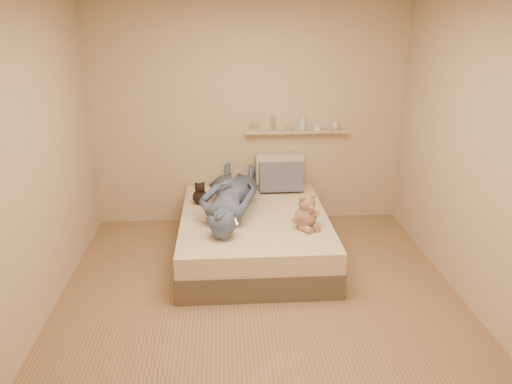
{
  "coord_description": "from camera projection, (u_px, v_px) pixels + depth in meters",
  "views": [
    {
      "loc": [
        -0.29,
        -3.78,
        2.43
      ],
      "look_at": [
        0.0,
        0.65,
        0.8
      ],
      "focal_mm": 35.0,
      "sensor_mm": 36.0,
      "label": 1
    }
  ],
  "objects": [
    {
      "name": "pillow_cream",
      "position": [
        279.0,
        171.0,
        5.84
      ],
      "size": [
        0.55,
        0.22,
        0.42
      ],
      "primitive_type": "cube",
      "rotation": [
        -0.16,
        0.0,
        -0.0
      ],
      "color": "#C4B39B",
      "rests_on": "bed"
    },
    {
      "name": "room",
      "position": [
        261.0,
        161.0,
        3.95
      ],
      "size": [
        3.8,
        3.8,
        3.8
      ],
      "color": "#946F4C",
      "rests_on": "ground"
    },
    {
      "name": "person",
      "position": [
        230.0,
        194.0,
        5.14
      ],
      "size": [
        0.79,
        1.62,
        0.37
      ],
      "primitive_type": "imported",
      "rotation": [
        0.0,
        0.0,
        2.99
      ],
      "color": "#4B5775",
      "rests_on": "bed"
    },
    {
      "name": "wall_shelf",
      "position": [
        297.0,
        131.0,
        5.78
      ],
      "size": [
        1.2,
        0.12,
        0.03
      ],
      "primitive_type": "cube",
      "color": "tan",
      "rests_on": "wall_back"
    },
    {
      "name": "pillow_grey",
      "position": [
        281.0,
        177.0,
        5.72
      ],
      "size": [
        0.5,
        0.24,
        0.37
      ],
      "primitive_type": "cube",
      "rotation": [
        -0.31,
        0.0,
        0.01
      ],
      "color": "slate",
      "rests_on": "bed"
    },
    {
      "name": "teddy_bear",
      "position": [
        306.0,
        214.0,
        4.76
      ],
      "size": [
        0.28,
        0.29,
        0.35
      ],
      "color": "#91774F",
      "rests_on": "bed"
    },
    {
      "name": "bed",
      "position": [
        254.0,
        235.0,
        5.19
      ],
      "size": [
        1.5,
        1.9,
        0.45
      ],
      "color": "brown",
      "rests_on": "floor"
    },
    {
      "name": "dark_plush",
      "position": [
        200.0,
        194.0,
        5.36
      ],
      "size": [
        0.16,
        0.16,
        0.25
      ],
      "color": "black",
      "rests_on": "bed"
    },
    {
      "name": "game_console",
      "position": [
        229.0,
        223.0,
        4.54
      ],
      "size": [
        0.18,
        0.14,
        0.06
      ],
      "color": "silver",
      "rests_on": "bed"
    },
    {
      "name": "shelf_bottles",
      "position": [
        303.0,
        124.0,
        5.75
      ],
      "size": [
        1.05,
        0.14,
        0.2
      ],
      "color": "white",
      "rests_on": "wall_shelf"
    }
  ]
}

